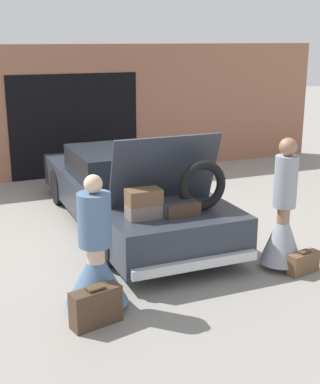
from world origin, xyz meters
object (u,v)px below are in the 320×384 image
object	(u,v)px
person_left	(96,263)
suitcase_beside_left_person	(96,307)
suitcase_beside_right_person	(303,263)
person_right	(283,223)
car	(128,191)

from	to	relation	value
person_left	suitcase_beside_left_person	size ratio (longest dim) A/B	2.67
suitcase_beside_right_person	suitcase_beside_left_person	bearing A→B (deg)	-175.48
person_right	suitcase_beside_left_person	xyz separation A→B (m)	(-2.65, -0.48, -0.42)
suitcase_beside_right_person	car	bearing A→B (deg)	118.21
person_right	car	bearing A→B (deg)	32.52
person_left	suitcase_beside_right_person	distance (m)	2.74
person_right	suitcase_beside_left_person	distance (m)	2.73
car	suitcase_beside_right_person	size ratio (longest dim) A/B	10.45
car	suitcase_beside_right_person	world-z (taller)	car
person_right	suitcase_beside_right_person	xyz separation A→B (m)	(0.17, -0.26, -0.48)
person_left	person_right	world-z (taller)	person_right
car	person_right	world-z (taller)	person_right
suitcase_beside_left_person	person_right	bearing A→B (deg)	10.31
car	person_left	size ratio (longest dim) A/B	3.23
car	suitcase_beside_left_person	size ratio (longest dim) A/B	8.60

